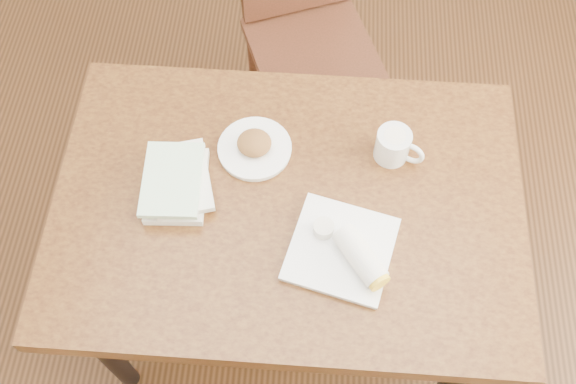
# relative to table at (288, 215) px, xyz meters

# --- Properties ---
(ground) EXTENTS (4.00, 5.00, 0.01)m
(ground) POSITION_rel_table_xyz_m (0.00, 0.00, -0.67)
(ground) COLOR #472814
(ground) RESTS_ON ground
(table) EXTENTS (1.24, 0.85, 0.75)m
(table) POSITION_rel_table_xyz_m (0.00, 0.00, 0.00)
(table) COLOR brown
(table) RESTS_ON ground
(chair_far) EXTENTS (0.54, 0.54, 0.95)m
(chair_far) POSITION_rel_table_xyz_m (0.01, 0.84, -0.12)
(chair_far) COLOR #4B2115
(chair_far) RESTS_ON ground
(plate_scone) EXTENTS (0.20, 0.20, 0.06)m
(plate_scone) POSITION_rel_table_xyz_m (-0.10, 0.15, 0.10)
(plate_scone) COLOR white
(plate_scone) RESTS_ON table
(coffee_mug) EXTENTS (0.13, 0.09, 0.09)m
(coffee_mug) POSITION_rel_table_xyz_m (0.27, 0.16, 0.13)
(coffee_mug) COLOR white
(coffee_mug) RESTS_ON table
(plate_burrito) EXTENTS (0.30, 0.30, 0.08)m
(plate_burrito) POSITION_rel_table_xyz_m (0.16, -0.14, 0.11)
(plate_burrito) COLOR white
(plate_burrito) RESTS_ON table
(book_stack) EXTENTS (0.20, 0.25, 0.06)m
(book_stack) POSITION_rel_table_xyz_m (-0.29, 0.02, 0.11)
(book_stack) COLOR white
(book_stack) RESTS_ON table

